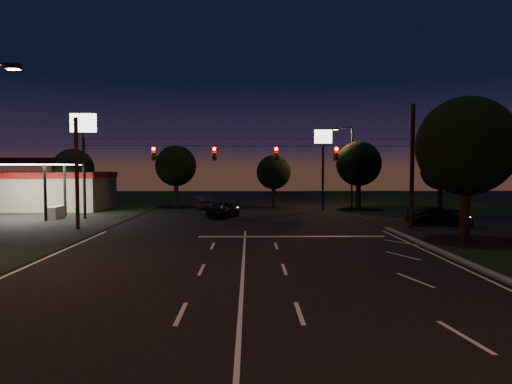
{
  "coord_description": "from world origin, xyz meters",
  "views": [
    {
      "loc": [
        0.27,
        -17.63,
        4.41
      ],
      "look_at": [
        0.68,
        9.25,
        3.0
      ],
      "focal_mm": 32.0,
      "sensor_mm": 36.0,
      "label": 1
    }
  ],
  "objects_px": {
    "car_oncoming_a": "(223,209)",
    "utility_pole_right": "(411,229)",
    "car_cross": "(439,216)",
    "car_oncoming_b": "(202,202)",
    "tree_right_near": "(465,147)"
  },
  "relations": [
    {
      "from": "tree_right_near",
      "to": "car_oncoming_b",
      "type": "bearing_deg",
      "value": 130.53
    },
    {
      "from": "utility_pole_right",
      "to": "car_cross",
      "type": "height_order",
      "value": "utility_pole_right"
    },
    {
      "from": "car_oncoming_b",
      "to": "utility_pole_right",
      "type": "bearing_deg",
      "value": 116.59
    },
    {
      "from": "car_oncoming_a",
      "to": "car_cross",
      "type": "height_order",
      "value": "car_oncoming_a"
    },
    {
      "from": "utility_pole_right",
      "to": "car_oncoming_a",
      "type": "height_order",
      "value": "utility_pole_right"
    },
    {
      "from": "car_oncoming_b",
      "to": "car_cross",
      "type": "xyz_separation_m",
      "value": [
        19.66,
        -14.64,
        -0.01
      ]
    },
    {
      "from": "utility_pole_right",
      "to": "car_oncoming_b",
      "type": "height_order",
      "value": "utility_pole_right"
    },
    {
      "from": "tree_right_near",
      "to": "car_cross",
      "type": "height_order",
      "value": "tree_right_near"
    },
    {
      "from": "utility_pole_right",
      "to": "car_oncoming_b",
      "type": "distance_m",
      "value": 23.62
    },
    {
      "from": "car_oncoming_a",
      "to": "car_cross",
      "type": "bearing_deg",
      "value": 179.78
    },
    {
      "from": "tree_right_near",
      "to": "car_oncoming_b",
      "type": "height_order",
      "value": "tree_right_near"
    },
    {
      "from": "utility_pole_right",
      "to": "car_cross",
      "type": "xyz_separation_m",
      "value": [
        2.87,
        1.95,
        0.72
      ]
    },
    {
      "from": "car_oncoming_a",
      "to": "utility_pole_right",
      "type": "bearing_deg",
      "value": 169.81
    },
    {
      "from": "tree_right_near",
      "to": "car_cross",
      "type": "relative_size",
      "value": 1.77
    },
    {
      "from": "tree_right_near",
      "to": "utility_pole_right",
      "type": "bearing_deg",
      "value": 107.53
    }
  ]
}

